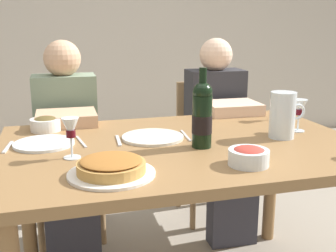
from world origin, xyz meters
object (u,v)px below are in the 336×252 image
wine_bottle (202,115)px  water_pitcher (283,118)px  dining_table (183,164)px  salad_bowl (249,156)px  wine_glass_right_diner (71,130)px  wine_glass_centre (299,109)px  diner_right (221,131)px  olive_bowl (46,123)px  chair_left (68,151)px  wine_glass_spare (277,100)px  chair_right (207,140)px  dinner_plate_left_setting (153,137)px  diner_left (68,143)px  dinner_plate_right_setting (44,144)px  baked_tart (111,167)px

wine_bottle → water_pitcher: wine_bottle is taller
dining_table → salad_bowl: salad_bowl is taller
wine_glass_right_diner → wine_glass_centre: bearing=6.7°
wine_bottle → diner_right: (0.39, 0.73, -0.28)m
dining_table → olive_bowl: (-0.55, 0.37, 0.13)m
water_pitcher → wine_glass_centre: size_ratio=1.35×
olive_bowl → chair_left: size_ratio=0.16×
wine_glass_spare → chair_right: 0.73m
chair_right → dinner_plate_left_setting: bearing=56.6°
wine_glass_spare → dining_table: bearing=-154.8°
water_pitcher → salad_bowl: 0.42m
wine_bottle → salad_bowl: 0.28m
diner_left → chair_right: diner_left is taller
wine_glass_centre → chair_right: wine_glass_centre is taller
salad_bowl → diner_right: bearing=72.5°
olive_bowl → water_pitcher: bearing=-22.0°
wine_bottle → wine_glass_spare: size_ratio=2.24×
olive_bowl → wine_glass_centre: 1.17m
olive_bowl → dinner_plate_right_setting: 0.24m
dinner_plate_right_setting → chair_right: (1.01, 0.76, -0.27)m
water_pitcher → dinner_plate_left_setting: size_ratio=0.75×
wine_bottle → diner_right: size_ratio=0.28×
water_pitcher → wine_glass_right_diner: 0.90m
wine_bottle → salad_bowl: (0.08, -0.25, -0.10)m
baked_tart → wine_glass_right_diner: wine_glass_right_diner is taller
wine_bottle → diner_left: diner_left is taller
wine_glass_right_diner → olive_bowl: bearing=102.1°
water_pitcher → wine_glass_centre: 0.15m
baked_tart → wine_glass_spare: 1.10m
diner_right → chair_left: bearing=-11.7°
water_pitcher → wine_glass_right_diner: bearing=-177.2°
wine_glass_spare → dinner_plate_left_setting: wine_glass_spare is taller
water_pitcher → dining_table: bearing=175.5°
olive_bowl → diner_right: size_ratio=0.12×
wine_glass_centre → chair_right: (-0.12, 0.85, -0.37)m
wine_bottle → olive_bowl: (-0.61, 0.44, -0.10)m
diner_right → wine_glass_centre: bearing=103.4°
baked_tart → wine_glass_right_diner: bearing=117.8°
wine_bottle → diner_left: bearing=125.5°
water_pitcher → dinner_plate_left_setting: water_pitcher is taller
salad_bowl → wine_glass_right_diner: bearing=157.3°
dining_table → dinner_plate_left_setting: size_ratio=5.59×
olive_bowl → wine_glass_right_diner: 0.46m
salad_bowl → diner_right: (0.31, 0.98, -0.18)m
water_pitcher → wine_glass_centre: water_pitcher is taller
water_pitcher → baked_tart: bearing=-161.5°
water_pitcher → baked_tart: 0.83m
wine_glass_spare → dinner_plate_right_setting: size_ratio=0.58×
wine_glass_centre → chair_left: size_ratio=0.17×
water_pitcher → chair_left: water_pitcher is taller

